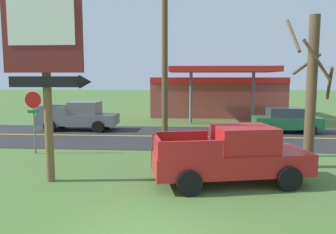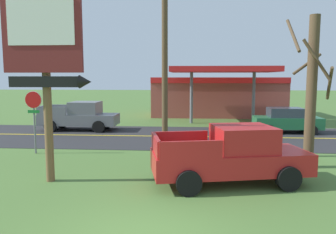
% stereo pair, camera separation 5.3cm
% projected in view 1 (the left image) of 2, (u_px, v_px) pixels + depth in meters
% --- Properties ---
extents(road_asphalt, '(140.00, 8.00, 0.02)m').
position_uv_depth(road_asphalt, '(174.00, 137.00, 20.24)').
color(road_asphalt, '#2B2B2D').
rests_on(road_asphalt, ground).
extents(road_centre_line, '(126.00, 0.20, 0.01)m').
position_uv_depth(road_centre_line, '(174.00, 136.00, 20.24)').
color(road_centre_line, gold).
rests_on(road_centre_line, road_asphalt).
extents(motel_sign, '(2.92, 0.54, 6.63)m').
position_uv_depth(motel_sign, '(45.00, 51.00, 10.90)').
color(motel_sign, brown).
rests_on(motel_sign, ground).
extents(stop_sign, '(0.80, 0.08, 2.95)m').
position_uv_depth(stop_sign, '(34.00, 111.00, 15.51)').
color(stop_sign, slate).
rests_on(stop_sign, ground).
extents(utility_pole, '(2.01, 0.26, 9.45)m').
position_uv_depth(utility_pole, '(165.00, 43.00, 14.37)').
color(utility_pole, brown).
rests_on(utility_pole, ground).
extents(bare_tree, '(1.73, 1.67, 5.97)m').
position_uv_depth(bare_tree, '(311.00, 90.00, 12.99)').
color(bare_tree, brown).
rests_on(bare_tree, ground).
extents(gas_station, '(12.00, 11.50, 4.40)m').
position_uv_depth(gas_station, '(216.00, 95.00, 31.47)').
color(gas_station, '#A84C42').
rests_on(gas_station, ground).
extents(pickup_red_parked_on_lawn, '(5.50, 3.05, 1.96)m').
position_uv_depth(pickup_red_parked_on_lawn, '(232.00, 155.00, 11.21)').
color(pickup_red_parked_on_lawn, red).
rests_on(pickup_red_parked_on_lawn, ground).
extents(pickup_grey_on_road, '(5.20, 2.24, 1.96)m').
position_uv_depth(pickup_grey_on_road, '(80.00, 116.00, 22.58)').
color(pickup_grey_on_road, slate).
rests_on(pickup_grey_on_road, ground).
extents(car_green_mid_lane, '(4.20, 2.00, 1.64)m').
position_uv_depth(car_green_mid_lane, '(286.00, 120.00, 21.61)').
color(car_green_mid_lane, '#1E6038').
rests_on(car_green_mid_lane, ground).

